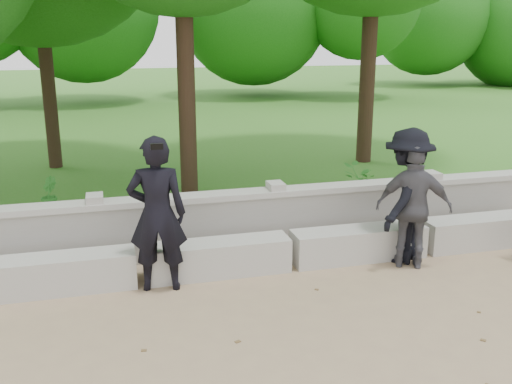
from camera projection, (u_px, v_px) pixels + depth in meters
ground at (155, 362)px, 5.47m from camera, size 80.00×80.00×0.00m
lawn at (114, 128)px, 18.47m from camera, size 40.00×22.00×0.25m
concrete_bench at (140, 266)px, 7.18m from camera, size 11.90×0.45×0.45m
parapet_wall at (135, 230)px, 7.77m from camera, size 12.50×0.35×0.90m
man_main at (157, 214)px, 6.82m from camera, size 0.76×0.68×1.92m
visitor_mid at (407, 196)px, 7.70m from camera, size 1.35×1.30×1.85m
visitor_right at (414, 207)px, 7.52m from camera, size 1.05×0.81×1.67m
shrub_b at (49, 195)px, 9.20m from camera, size 0.31×0.36×0.58m
shrub_c at (361, 182)px, 9.83m from camera, size 0.66×0.60×0.65m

